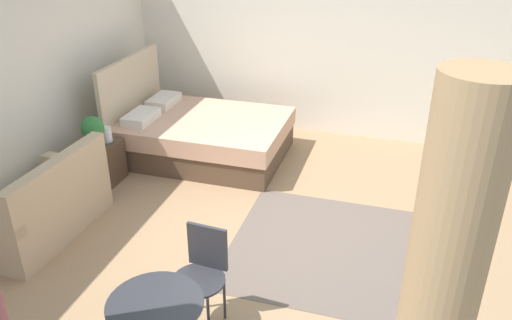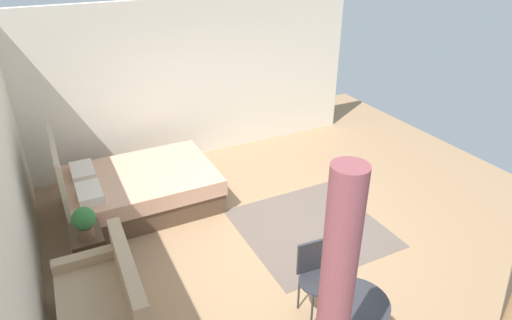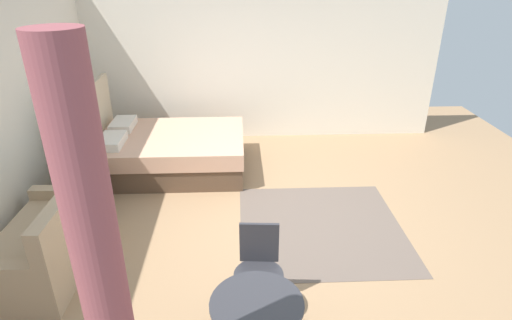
# 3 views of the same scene
# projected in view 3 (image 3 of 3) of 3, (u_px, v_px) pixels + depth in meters

# --- Properties ---
(ground_plane) EXTENTS (8.87, 9.05, 0.02)m
(ground_plane) POSITION_uv_depth(u_px,v_px,m) (276.00, 224.00, 5.06)
(ground_plane) COLOR #9E7A56
(wall_right) EXTENTS (0.12, 6.05, 2.82)m
(wall_right) POSITION_uv_depth(u_px,v_px,m) (263.00, 58.00, 7.10)
(wall_right) COLOR silver
(wall_right) RESTS_ON ground
(area_rug) EXTENTS (1.92, 1.92, 0.01)m
(area_rug) POSITION_uv_depth(u_px,v_px,m) (321.00, 227.00, 4.99)
(area_rug) COLOR #66564C
(area_rug) RESTS_ON ground
(bed) EXTENTS (1.59, 2.19, 1.31)m
(bed) POSITION_uv_depth(u_px,v_px,m) (167.00, 150.00, 6.28)
(bed) COLOR brown
(bed) RESTS_ON ground
(couch) EXTENTS (1.49, 0.82, 0.90)m
(couch) POSITION_uv_depth(u_px,v_px,m) (49.00, 242.00, 4.22)
(couch) COLOR tan
(couch) RESTS_ON ground
(nightstand) EXTENTS (0.55, 0.37, 0.53)m
(nightstand) POSITION_uv_depth(u_px,v_px,m) (86.00, 190.00, 5.27)
(nightstand) COLOR #473323
(nightstand) RESTS_ON ground
(potted_plant) EXTENTS (0.27, 0.27, 0.40)m
(potted_plant) POSITION_uv_depth(u_px,v_px,m) (77.00, 158.00, 4.97)
(potted_plant) COLOR brown
(potted_plant) RESTS_ON nightstand
(vase) EXTENTS (0.13, 0.13, 0.18)m
(vase) POSITION_uv_depth(u_px,v_px,m) (87.00, 161.00, 5.23)
(vase) COLOR silver
(vase) RESTS_ON nightstand
(cafe_chair_near_couch) EXTENTS (0.46, 0.46, 0.87)m
(cafe_chair_near_couch) POSITION_uv_depth(u_px,v_px,m) (259.00, 263.00, 3.57)
(cafe_chair_near_couch) COLOR #2D2D33
(cafe_chair_near_couch) RESTS_ON ground
(curtain_right) EXTENTS (0.22, 0.22, 2.66)m
(curtain_right) POSITION_uv_depth(u_px,v_px,m) (108.00, 312.00, 2.02)
(curtain_right) COLOR #994C51
(curtain_right) RESTS_ON ground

